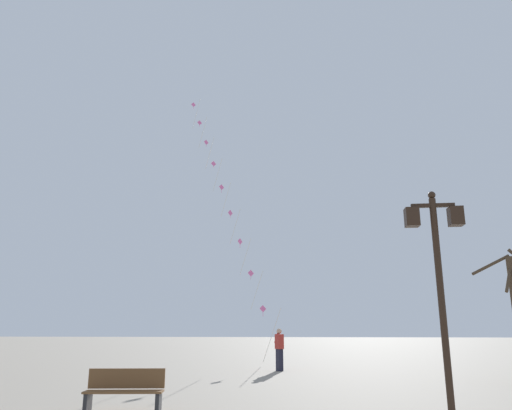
# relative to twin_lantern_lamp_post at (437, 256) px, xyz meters

# --- Properties ---
(ground_plane) EXTENTS (160.00, 160.00, 0.00)m
(ground_plane) POSITION_rel_twin_lantern_lamp_post_xyz_m (-2.14, 11.87, -3.16)
(ground_plane) COLOR gray
(twin_lantern_lamp_post) EXTENTS (1.18, 0.28, 4.57)m
(twin_lantern_lamp_post) POSITION_rel_twin_lantern_lamp_post_xyz_m (0.00, 0.00, 0.00)
(twin_lantern_lamp_post) COLOR black
(twin_lantern_lamp_post) RESTS_ON ground_plane
(kite_train) EXTENTS (6.71, 8.48, 17.31)m
(kite_train) POSITION_rel_twin_lantern_lamp_post_xyz_m (-7.27, 16.45, 5.66)
(kite_train) COLOR brown
(kite_train) RESTS_ON ground_plane
(kite_flyer) EXTENTS (0.45, 0.60, 1.71)m
(kite_flyer) POSITION_rel_twin_lantern_lamp_post_xyz_m (-3.96, 10.76, -2.26)
(kite_flyer) COLOR #1E1E2D
(kite_flyer) RESTS_ON ground_plane
(park_bench) EXTENTS (1.64, 0.65, 0.89)m
(park_bench) POSITION_rel_twin_lantern_lamp_post_xyz_m (-6.53, -0.03, -2.71)
(park_bench) COLOR brown
(park_bench) RESTS_ON ground_plane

